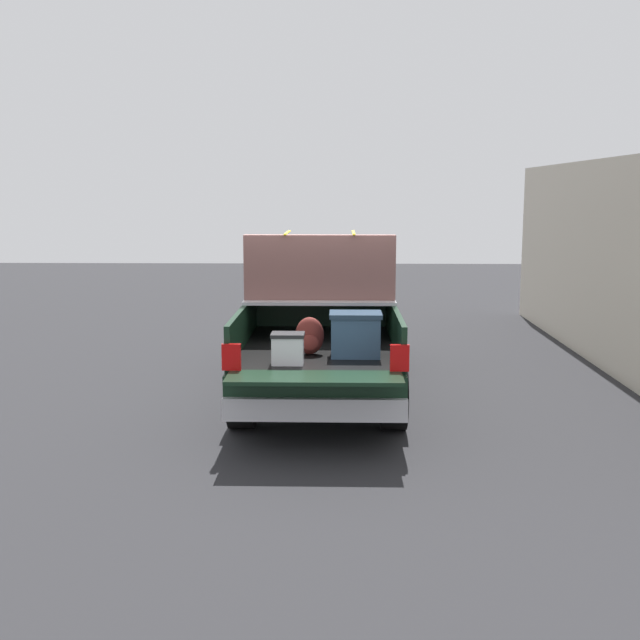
% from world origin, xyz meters
% --- Properties ---
extents(ground_plane, '(40.00, 40.00, 0.00)m').
position_xyz_m(ground_plane, '(0.00, 0.00, 0.00)').
color(ground_plane, '#262628').
extents(pickup_truck, '(6.05, 2.06, 2.23)m').
position_xyz_m(pickup_truck, '(0.37, -0.00, 0.97)').
color(pickup_truck, black).
rests_on(pickup_truck, ground_plane).
extents(building_facade, '(11.49, 0.36, 3.26)m').
position_xyz_m(building_facade, '(1.35, -4.53, 1.63)').
color(building_facade, beige).
rests_on(building_facade, ground_plane).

